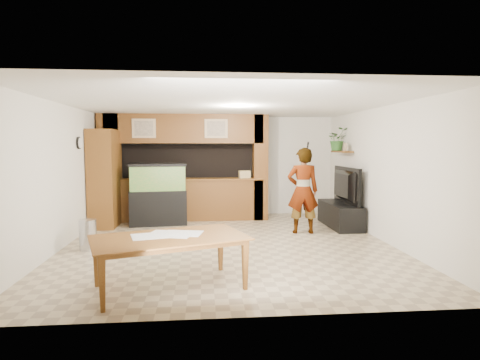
{
  "coord_description": "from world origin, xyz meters",
  "views": [
    {
      "loc": [
        -0.45,
        -7.41,
        1.86
      ],
      "look_at": [
        0.27,
        0.6,
        1.16
      ],
      "focal_mm": 30.0,
      "sensor_mm": 36.0,
      "label": 1
    }
  ],
  "objects": [
    {
      "name": "counter_box",
      "position": [
        0.56,
        2.45,
        1.13
      ],
      "size": [
        0.3,
        0.22,
        0.18
      ],
      "primitive_type": "cube",
      "rotation": [
        0.0,
        0.0,
        0.12
      ],
      "color": "tan",
      "rests_on": "partition"
    },
    {
      "name": "person",
      "position": [
        1.62,
        0.8,
        0.9
      ],
      "size": [
        0.69,
        0.48,
        1.8
      ],
      "primitive_type": "imported",
      "rotation": [
        0.0,
        0.0,
        3.07
      ],
      "color": "#9F8057",
      "rests_on": "floor"
    },
    {
      "name": "potted_plant",
      "position": [
        2.82,
        2.19,
        2.0
      ],
      "size": [
        0.52,
        0.45,
        0.56
      ],
      "primitive_type": "imported",
      "rotation": [
        0.0,
        0.0,
        0.03
      ],
      "color": "#2D6126",
      "rests_on": "wall_shelf"
    },
    {
      "name": "floor",
      "position": [
        0.0,
        0.0,
        0.0
      ],
      "size": [
        6.5,
        6.5,
        0.0
      ],
      "primitive_type": "plane",
      "color": "tan",
      "rests_on": "ground"
    },
    {
      "name": "ceiling",
      "position": [
        0.0,
        0.0,
        2.6
      ],
      "size": [
        6.5,
        6.5,
        0.0
      ],
      "primitive_type": "plane",
      "color": "white",
      "rests_on": "wall_back"
    },
    {
      "name": "trash_can",
      "position": [
        -2.51,
        -0.21,
        0.27
      ],
      "size": [
        0.3,
        0.3,
        0.54
      ],
      "primitive_type": "cylinder",
      "color": "#B2B2B7",
      "rests_on": "floor"
    },
    {
      "name": "aquarium",
      "position": [
        -1.51,
        1.95,
        0.7
      ],
      "size": [
        1.29,
        0.49,
        1.43
      ],
      "rotation": [
        0.0,
        0.0,
        0.11
      ],
      "color": "black",
      "rests_on": "floor"
    },
    {
      "name": "newspaper_b",
      "position": [
        -1.13,
        -2.22,
        0.69
      ],
      "size": [
        0.6,
        0.5,
        0.01
      ],
      "primitive_type": "cube",
      "rotation": [
        0.0,
        0.0,
        0.26
      ],
      "color": "silver",
      "rests_on": "dining_table"
    },
    {
      "name": "tv_stand",
      "position": [
        2.65,
        1.4,
        0.27
      ],
      "size": [
        0.59,
        1.6,
        0.53
      ],
      "primitive_type": "cube",
      "color": "black",
      "rests_on": "floor"
    },
    {
      "name": "microphone",
      "position": [
        1.67,
        0.64,
        1.85
      ],
      "size": [
        0.03,
        0.1,
        0.16
      ],
      "primitive_type": "cylinder",
      "rotation": [
        0.44,
        0.0,
        0.0
      ],
      "color": "black",
      "rests_on": "person"
    },
    {
      "name": "wall_right",
      "position": [
        3.0,
        0.0,
        1.3
      ],
      "size": [
        0.0,
        6.5,
        6.5
      ],
      "primitive_type": "plane",
      "rotation": [
        1.57,
        0.0,
        -1.57
      ],
      "color": "silver",
      "rests_on": "floor"
    },
    {
      "name": "wall_left",
      "position": [
        -3.0,
        0.0,
        1.3
      ],
      "size": [
        0.0,
        6.5,
        6.5
      ],
      "primitive_type": "plane",
      "rotation": [
        1.57,
        0.0,
        1.57
      ],
      "color": "silver",
      "rests_on": "floor"
    },
    {
      "name": "photo_frame",
      "position": [
        2.85,
        1.72,
        1.82
      ],
      "size": [
        0.04,
        0.14,
        0.19
      ],
      "primitive_type": "cube",
      "rotation": [
        0.0,
        0.0,
        0.11
      ],
      "color": "tan",
      "rests_on": "wall_shelf"
    },
    {
      "name": "newspaper_c",
      "position": [
        -0.74,
        -2.11,
        0.69
      ],
      "size": [
        0.56,
        0.46,
        0.01
      ],
      "primitive_type": "cube",
      "rotation": [
        0.0,
        0.0,
        -0.21
      ],
      "color": "silver",
      "rests_on": "dining_table"
    },
    {
      "name": "wall_shelf",
      "position": [
        2.85,
        1.95,
        1.7
      ],
      "size": [
        0.25,
        0.9,
        0.04
      ],
      "primitive_type": "cube",
      "color": "brown",
      "rests_on": "wall_right"
    },
    {
      "name": "newspaper_a",
      "position": [
        -0.9,
        -2.14,
        0.69
      ],
      "size": [
        0.67,
        0.56,
        0.01
      ],
      "primitive_type": "cube",
      "rotation": [
        0.0,
        0.0,
        -0.27
      ],
      "color": "silver",
      "rests_on": "dining_table"
    },
    {
      "name": "partition",
      "position": [
        -0.95,
        2.64,
        1.31
      ],
      "size": [
        4.2,
        0.99,
        2.6
      ],
      "color": "brown",
      "rests_on": "floor"
    },
    {
      "name": "pantry_cabinet",
      "position": [
        -2.7,
        1.85,
        1.1
      ],
      "size": [
        0.55,
        0.9,
        2.21
      ],
      "primitive_type": "cube",
      "color": "brown",
      "rests_on": "floor"
    },
    {
      "name": "dining_table",
      "position": [
        -0.89,
        -2.31,
        0.34
      ],
      "size": [
        2.18,
        1.64,
        0.68
      ],
      "primitive_type": "imported",
      "rotation": [
        0.0,
        0.0,
        0.32
      ],
      "color": "brown",
      "rests_on": "floor"
    },
    {
      "name": "wall_back",
      "position": [
        0.0,
        3.25,
        1.3
      ],
      "size": [
        6.0,
        0.0,
        6.0
      ],
      "primitive_type": "plane",
      "rotation": [
        1.57,
        0.0,
        0.0
      ],
      "color": "silver",
      "rests_on": "floor"
    },
    {
      "name": "television",
      "position": [
        2.65,
        1.4,
        0.95
      ],
      "size": [
        0.22,
        1.44,
        0.83
      ],
      "primitive_type": "imported",
      "rotation": [
        0.0,
        0.0,
        1.6
      ],
      "color": "black",
      "rests_on": "tv_stand"
    },
    {
      "name": "wall_clock",
      "position": [
        -2.97,
        1.0,
        1.9
      ],
      "size": [
        0.05,
        0.25,
        0.25
      ],
      "color": "black",
      "rests_on": "wall_left"
    }
  ]
}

